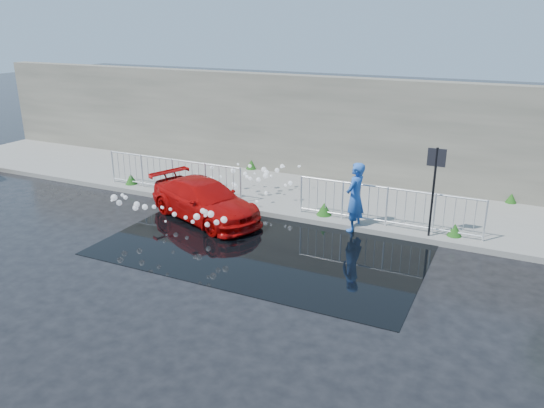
% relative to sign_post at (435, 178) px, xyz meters
% --- Properties ---
extents(ground, '(90.00, 90.00, 0.00)m').
position_rel_sign_post_xyz_m(ground, '(-4.20, -3.10, -1.72)').
color(ground, black).
rests_on(ground, ground).
extents(pavement, '(30.00, 4.00, 0.15)m').
position_rel_sign_post_xyz_m(pavement, '(-4.20, 1.90, -1.65)').
color(pavement, gray).
rests_on(pavement, ground).
extents(curb, '(30.00, 0.25, 0.16)m').
position_rel_sign_post_xyz_m(curb, '(-4.20, -0.10, -1.64)').
color(curb, gray).
rests_on(curb, ground).
extents(retaining_wall, '(30.00, 0.60, 3.50)m').
position_rel_sign_post_xyz_m(retaining_wall, '(-4.20, 4.10, 0.18)').
color(retaining_wall, '#555248').
rests_on(retaining_wall, pavement).
extents(puddle, '(8.00, 5.00, 0.01)m').
position_rel_sign_post_xyz_m(puddle, '(-3.70, -2.10, -1.72)').
color(puddle, black).
rests_on(puddle, ground).
extents(sign_post, '(0.45, 0.06, 2.50)m').
position_rel_sign_post_xyz_m(sign_post, '(0.00, 0.00, 0.00)').
color(sign_post, black).
rests_on(sign_post, ground).
extents(railing_left, '(5.05, 0.05, 1.10)m').
position_rel_sign_post_xyz_m(railing_left, '(-8.20, 0.25, -0.99)').
color(railing_left, silver).
rests_on(railing_left, pavement).
extents(railing_right, '(5.05, 0.05, 1.10)m').
position_rel_sign_post_xyz_m(railing_right, '(-1.20, 0.25, -0.99)').
color(railing_right, silver).
rests_on(railing_right, pavement).
extents(weeds, '(12.17, 3.93, 0.37)m').
position_rel_sign_post_xyz_m(weeds, '(-4.46, 1.35, -1.40)').
color(weeds, '#1B4412').
rests_on(weeds, pavement).
extents(water_spray, '(3.66, 5.46, 0.98)m').
position_rel_sign_post_xyz_m(water_spray, '(-6.14, -0.58, -1.00)').
color(water_spray, white).
rests_on(water_spray, ground).
extents(red_car, '(4.18, 2.86, 1.12)m').
position_rel_sign_post_xyz_m(red_car, '(-6.13, -1.10, -1.16)').
color(red_car, '#A90806').
rests_on(red_car, ground).
extents(person, '(0.58, 0.77, 1.91)m').
position_rel_sign_post_xyz_m(person, '(-1.99, -0.10, -0.77)').
color(person, blue).
rests_on(person, ground).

